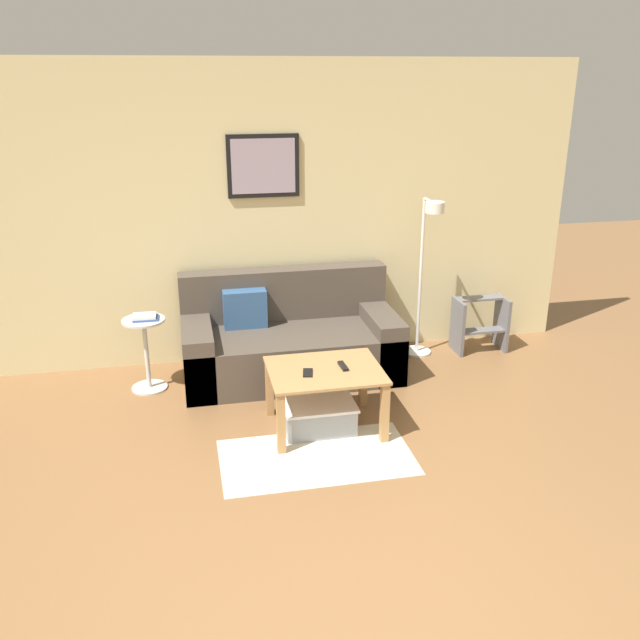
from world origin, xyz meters
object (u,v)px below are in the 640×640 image
(couch, at_px, (289,341))
(storage_bin, at_px, (318,414))
(floor_lamp, at_px, (426,267))
(step_stool, at_px, (480,323))
(coffee_table, at_px, (325,381))
(remote_control, at_px, (343,366))
(book_stack, at_px, (145,317))
(cell_phone, at_px, (308,373))
(side_table, at_px, (146,348))

(couch, height_order, storage_bin, couch)
(floor_lamp, xyz_separation_m, step_stool, (0.58, 0.06, -0.58))
(coffee_table, relative_size, remote_control, 5.34)
(couch, xyz_separation_m, storage_bin, (0.04, -1.00, -0.18))
(coffee_table, bearing_deg, step_stool, 33.47)
(storage_bin, bearing_deg, couch, 92.34)
(remote_control, bearing_deg, couch, 99.82)
(coffee_table, distance_m, book_stack, 1.57)
(cell_phone, distance_m, step_stool, 2.19)
(couch, xyz_separation_m, book_stack, (-1.16, -0.08, 0.33))
(coffee_table, relative_size, book_stack, 3.97)
(couch, height_order, side_table, couch)
(step_stool, bearing_deg, side_table, -176.08)
(step_stool, bearing_deg, book_stack, -176.00)
(book_stack, distance_m, cell_phone, 1.48)
(book_stack, xyz_separation_m, step_stool, (2.95, 0.21, -0.35))
(cell_phone, bearing_deg, coffee_table, 30.14)
(remote_control, bearing_deg, cell_phone, -172.87)
(remote_control, xyz_separation_m, cell_phone, (-0.26, -0.05, -0.01))
(side_table, distance_m, cell_phone, 1.49)
(floor_lamp, height_order, side_table, floor_lamp)
(floor_lamp, distance_m, step_stool, 0.82)
(storage_bin, height_order, step_stool, step_stool)
(floor_lamp, bearing_deg, storage_bin, -137.90)
(storage_bin, xyz_separation_m, remote_control, (0.19, 0.00, 0.36))
(book_stack, bearing_deg, cell_phone, -40.73)
(side_table, relative_size, book_stack, 2.98)
(storage_bin, distance_m, step_stool, 2.09)
(side_table, xyz_separation_m, book_stack, (0.01, -0.00, 0.26))
(remote_control, bearing_deg, side_table, 143.67)
(floor_lamp, xyz_separation_m, remote_control, (-0.99, -1.06, -0.38))
(side_table, bearing_deg, book_stack, -12.73)
(storage_bin, distance_m, remote_control, 0.41)
(side_table, bearing_deg, step_stool, 3.92)
(book_stack, bearing_deg, couch, 3.74)
(coffee_table, height_order, side_table, side_table)
(remote_control, bearing_deg, step_stool, 32.54)
(coffee_table, bearing_deg, cell_phone, -161.63)
(coffee_table, bearing_deg, book_stack, 143.69)
(couch, bearing_deg, side_table, -176.47)
(couch, xyz_separation_m, cell_phone, (-0.04, -1.04, 0.18))
(cell_phone, bearing_deg, step_stool, 44.28)
(floor_lamp, relative_size, cell_phone, 10.26)
(couch, height_order, book_stack, couch)
(side_table, bearing_deg, storage_bin, -37.28)
(cell_phone, xyz_separation_m, step_stool, (1.84, 1.17, -0.20))
(couch, bearing_deg, remote_control, -77.18)
(cell_phone, height_order, step_stool, step_stool)
(storage_bin, bearing_deg, book_stack, 142.48)
(book_stack, bearing_deg, side_table, 167.27)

